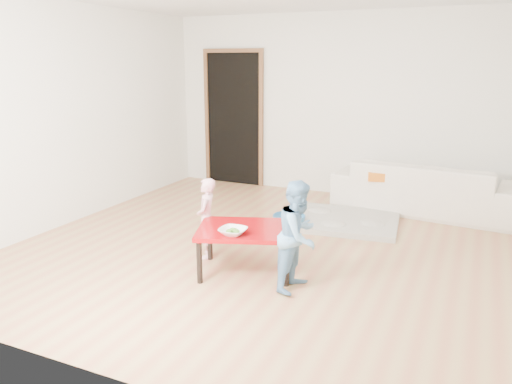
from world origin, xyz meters
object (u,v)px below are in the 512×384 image
Objects in this scene: child_pink at (206,218)px; child_blue at (299,236)px; red_table at (246,250)px; bowl at (233,231)px; basin at (289,220)px; sofa at (424,187)px.

child_pink is 1.13m from child_blue.
red_table is 0.33m from bowl.
child_blue is 2.45× the size of basin.
child_blue reaches higher than bowl.
sofa reaches higher than red_table.
bowl is at bearing 105.75° from child_blue.
child_pink is at bearing 141.62° from bowl.
sofa is 2.80× the size of child_pink.
child_pink is (-1.80, -2.55, 0.07)m from sofa.
bowl reaches higher than basin.
bowl reaches higher than red_table.
child_blue reaches higher than child_pink.
child_pink reaches higher than red_table.
sofa is 2.36× the size of child_blue.
sofa is at bearing 42.08° from basin.
child_blue is 1.78m from basin.
basin is at bearing 94.76° from red_table.
bowl is 0.25× the size of child_blue.
child_blue is at bearing 8.86° from bowl.
sofa is at bearing 66.14° from bowl.
basin is (-0.68, 1.58, -0.42)m from child_blue.
child_pink is 1.38m from basin.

